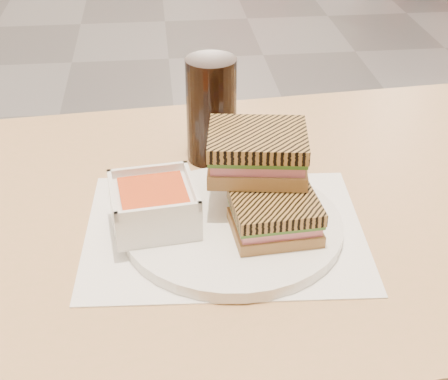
{
  "coord_description": "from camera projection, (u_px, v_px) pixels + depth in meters",
  "views": [
    {
      "loc": [
        -0.07,
        -2.71,
        1.27
      ],
      "look_at": [
        0.01,
        -2.0,
        0.82
      ],
      "focal_mm": 53.62,
      "sensor_mm": 36.0,
      "label": 1
    }
  ],
  "objects": [
    {
      "name": "soup_bowl",
      "position": [
        154.0,
        207.0,
        0.86
      ],
      "size": [
        0.12,
        0.12,
        0.06
      ],
      "color": "white",
      "rests_on": "plate"
    },
    {
      "name": "tray_liner",
      "position": [
        225.0,
        231.0,
        0.89
      ],
      "size": [
        0.38,
        0.31,
        0.0
      ],
      "color": "white",
      "rests_on": "main_table"
    },
    {
      "name": "panini_upper",
      "position": [
        257.0,
        152.0,
        0.88
      ],
      "size": [
        0.14,
        0.12,
        0.06
      ],
      "color": "#996B3E",
      "rests_on": "panini_lower"
    },
    {
      "name": "cola_glass",
      "position": [
        211.0,
        110.0,
        1.02
      ],
      "size": [
        0.08,
        0.08,
        0.16
      ],
      "color": "black",
      "rests_on": "main_table"
    },
    {
      "name": "main_table",
      "position": [
        183.0,
        275.0,
        0.99
      ],
      "size": [
        1.25,
        0.8,
        0.75
      ],
      "color": "tan",
      "rests_on": "ground"
    },
    {
      "name": "plate",
      "position": [
        233.0,
        226.0,
        0.88
      ],
      "size": [
        0.29,
        0.29,
        0.02
      ],
      "color": "white",
      "rests_on": "tray_liner"
    },
    {
      "name": "panini_lower",
      "position": [
        275.0,
        217.0,
        0.85
      ],
      "size": [
        0.11,
        0.1,
        0.05
      ],
      "color": "#996B3E",
      "rests_on": "plate"
    }
  ]
}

